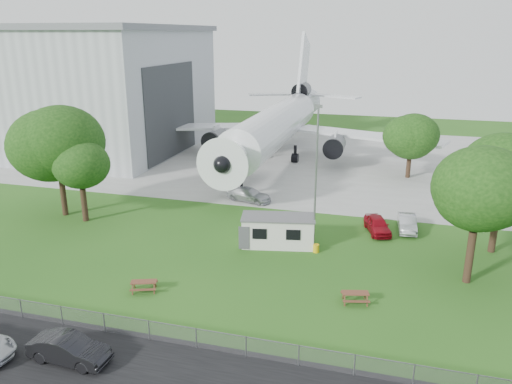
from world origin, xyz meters
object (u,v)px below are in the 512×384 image
(picnic_west, at_px, (144,291))
(picnic_east, at_px, (355,302))
(hangar, at_px, (56,86))
(car_centre_sedan, at_px, (69,349))
(airliner, at_px, (278,123))
(site_cabin, at_px, (278,231))

(picnic_west, relative_size, picnic_east, 1.00)
(picnic_west, xyz_separation_m, picnic_east, (14.49, 2.43, 0.00))
(hangar, xyz_separation_m, car_centre_sedan, (35.67, -48.53, -8.64))
(airliner, relative_size, site_cabin, 6.86)
(site_cabin, xyz_separation_m, car_centre_sedan, (-7.45, -18.66, -0.55))
(site_cabin, height_order, car_centre_sedan, site_cabin)
(airliner, distance_m, picnic_east, 40.68)
(site_cabin, distance_m, picnic_east, 10.83)
(hangar, distance_m, picnic_east, 63.67)
(airliner, xyz_separation_m, site_cabin, (7.15, -29.73, -3.96))
(airliner, bearing_deg, picnic_east, -69.12)
(airliner, bearing_deg, hangar, 179.78)
(hangar, bearing_deg, picnic_east, -36.92)
(picnic_east, distance_m, car_centre_sedan, 18.18)
(airliner, xyz_separation_m, picnic_east, (14.37, -37.69, -5.27))
(site_cabin, distance_m, car_centre_sedan, 20.10)
(car_centre_sedan, bearing_deg, hangar, 38.51)
(site_cabin, xyz_separation_m, picnic_west, (-7.26, -10.39, -1.31))
(picnic_west, xyz_separation_m, car_centre_sedan, (-0.19, -8.27, 0.76))
(car_centre_sedan, bearing_deg, site_cabin, -19.57)
(site_cabin, relative_size, car_centre_sedan, 1.50)
(picnic_west, bearing_deg, hangar, 111.74)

